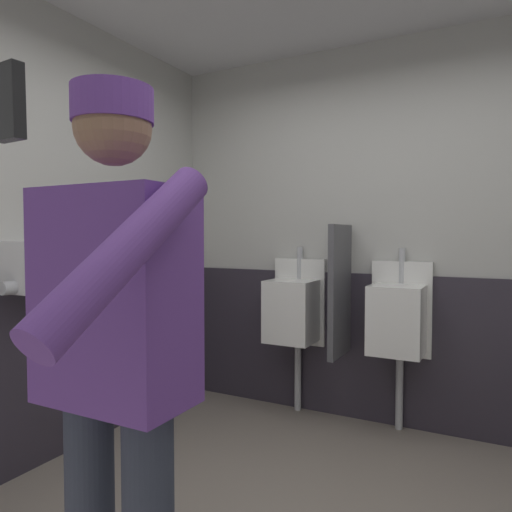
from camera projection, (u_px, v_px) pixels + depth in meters
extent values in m
cube|color=#B2B2AD|center=(391.00, 234.00, 3.31)|extent=(3.93, 0.12, 2.68)
cube|color=#B2B2AD|center=(0.00, 233.00, 2.55)|extent=(0.12, 4.02, 2.68)
cube|color=#2D2833|center=(388.00, 349.00, 3.28)|extent=(3.33, 0.03, 1.05)
cube|color=#2D2833|center=(13.00, 382.00, 2.55)|extent=(0.03, 3.42, 1.05)
cube|color=white|center=(300.00, 301.00, 3.56)|extent=(0.40, 0.05, 0.65)
cube|color=white|center=(291.00, 311.00, 3.41)|extent=(0.34, 0.30, 0.45)
cylinder|color=#B7BABF|center=(300.00, 263.00, 3.54)|extent=(0.04, 0.04, 0.24)
cylinder|color=#B7BABF|center=(298.00, 374.00, 3.55)|extent=(0.05, 0.05, 0.55)
cube|color=white|center=(402.00, 308.00, 3.21)|extent=(0.40, 0.05, 0.65)
cube|color=white|center=(397.00, 320.00, 3.06)|extent=(0.34, 0.30, 0.45)
cylinder|color=#B7BABF|center=(402.00, 266.00, 3.19)|extent=(0.04, 0.04, 0.24)
cylinder|color=#B7BABF|center=(399.00, 389.00, 3.20)|extent=(0.05, 0.05, 0.55)
cube|color=#4C4C51|center=(340.00, 290.00, 3.20)|extent=(0.04, 0.40, 0.90)
cube|color=#60388C|center=(115.00, 296.00, 1.29)|extent=(0.43, 0.24, 0.59)
cylinder|color=#60388C|center=(51.00, 284.00, 1.41)|extent=(0.17, 0.09, 0.56)
cylinder|color=#60388C|center=(128.00, 249.00, 0.97)|extent=(0.09, 0.50, 0.39)
sphere|color=#8C664C|center=(113.00, 127.00, 1.27)|extent=(0.21, 0.21, 0.21)
cylinder|color=#60388C|center=(113.00, 106.00, 1.27)|extent=(0.22, 0.22, 0.09)
cube|color=black|center=(8.00, 103.00, 0.69)|extent=(0.06, 0.03, 0.11)
cube|color=silver|center=(28.00, 267.00, 2.50)|extent=(0.24, 0.16, 0.28)
cylinder|color=#B7BABF|center=(11.00, 288.00, 2.42)|extent=(0.07, 0.10, 0.07)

